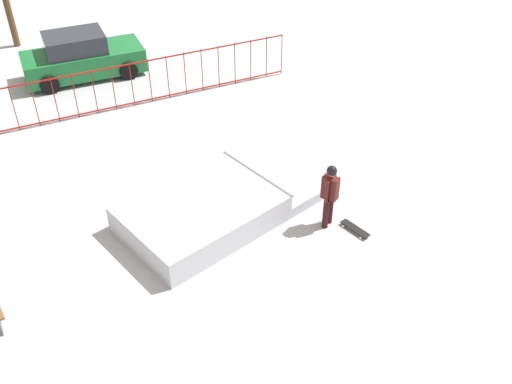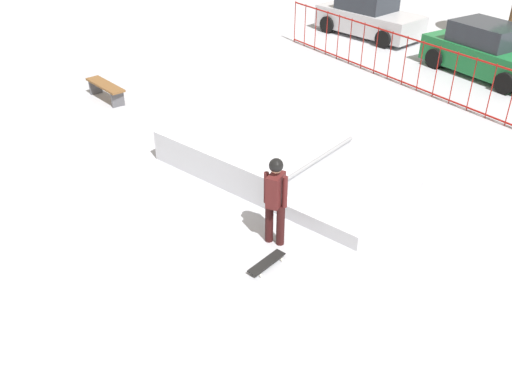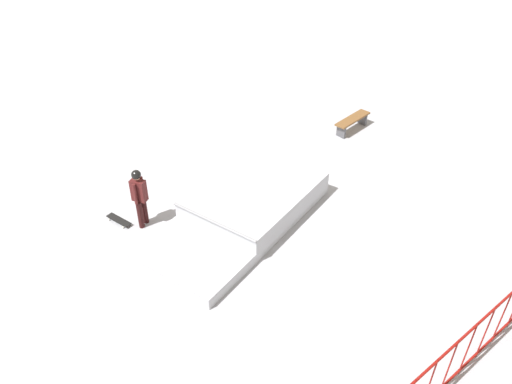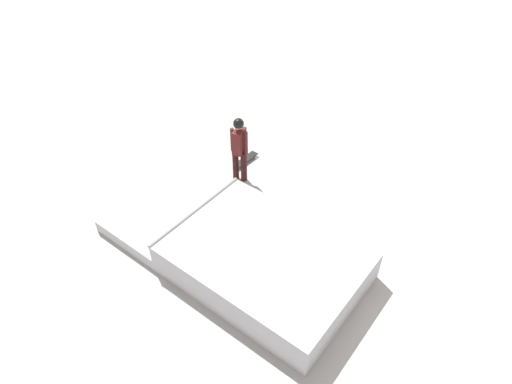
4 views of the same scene
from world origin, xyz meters
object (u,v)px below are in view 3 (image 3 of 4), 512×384
Objects in this scene: skateboard at (119,220)px; skater at (139,194)px; skate_ramp at (245,208)px; park_bench at (352,121)px.

skater is at bearing 28.50° from skateboard.
park_bench is (-5.95, -1.43, 0.04)m from skate_ramp.
park_bench is (-8.24, 0.06, -0.65)m from skater.
skate_ramp is at bearing 26.92° from skater.
skate_ramp is 3.42× the size of skater.
skate_ramp reaches higher than skateboard.
skateboard is at bearing -167.46° from skater.
skate_ramp is 2.81m from skater.
park_bench is (-8.71, 0.57, 0.28)m from skateboard.
park_bench is at bearing 72.06° from skateboard.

